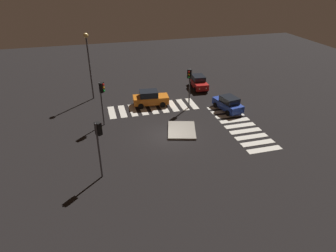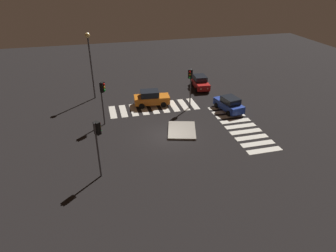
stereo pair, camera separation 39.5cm
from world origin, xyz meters
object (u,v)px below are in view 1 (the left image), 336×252
traffic_light_east (189,79)px  traffic_light_west (99,137)px  traffic_light_north (102,93)px  car_red (199,82)px  car_blue (228,104)px  street_lamp (88,55)px  traffic_island (182,130)px  car_orange (150,98)px

traffic_light_east → traffic_light_west: bearing=-9.9°
traffic_light_east → traffic_light_north: size_ratio=1.00×
traffic_light_west → car_red: bearing=13.0°
car_blue → street_lamp: size_ratio=0.52×
traffic_island → traffic_light_north: 8.38m
car_red → traffic_light_north: (-7.21, 12.56, 2.58)m
street_lamp → car_blue: bearing=-117.5°
car_blue → traffic_light_west: traffic_light_west is taller
traffic_island → car_red: (10.43, -5.56, 0.72)m
traffic_island → traffic_light_west: size_ratio=0.89×
car_blue → car_orange: (3.61, 7.91, 0.05)m
car_blue → traffic_light_west: bearing=109.4°
car_orange → traffic_light_east: (-1.88, -3.95, 2.53)m
car_red → street_lamp: bearing=-86.4°
traffic_light_west → street_lamp: bearing=53.6°
traffic_island → car_orange: 6.99m
car_orange → traffic_light_east: 5.05m
traffic_island → car_blue: car_blue is taller
traffic_light_west → traffic_light_east: traffic_light_west is taller
traffic_light_east → traffic_island: bearing=10.0°
traffic_light_west → traffic_light_east: size_ratio=1.02×
car_red → traffic_light_east: size_ratio=0.87×
traffic_island → street_lamp: street_lamp is taller
car_blue → car_red: 7.31m
car_blue → street_lamp: street_lamp is taller
traffic_island → car_orange: car_orange is taller
traffic_island → car_red: size_ratio=1.05×
car_orange → car_red: bearing=32.5°
traffic_island → traffic_light_west: 9.94m
traffic_light_west → car_orange: bearing=26.1°
traffic_light_north → traffic_light_east: bearing=44.0°
car_red → street_lamp: 14.08m
car_red → traffic_light_west: size_ratio=0.85×
traffic_light_east → street_lamp: bearing=-83.5°
street_lamp → traffic_island: bearing=-143.4°
car_orange → traffic_light_east: traffic_light_east is taller
car_blue → traffic_light_north: bearing=78.7°
car_red → traffic_light_north: traffic_light_north is taller
car_red → traffic_light_west: 20.70m
traffic_light_north → car_red: bearing=63.7°
car_red → traffic_light_west: traffic_light_west is taller
traffic_island → traffic_light_east: size_ratio=0.91×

